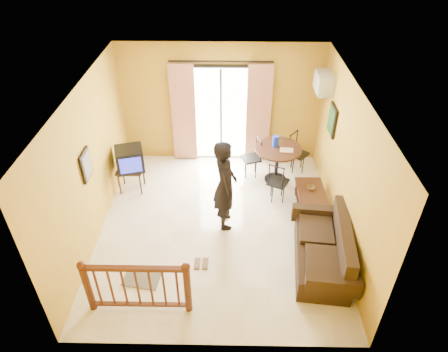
{
  "coord_description": "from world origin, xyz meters",
  "views": [
    {
      "loc": [
        0.21,
        -5.73,
        5.34
      ],
      "look_at": [
        0.11,
        0.2,
        1.06
      ],
      "focal_mm": 32.0,
      "sensor_mm": 36.0,
      "label": 1
    }
  ],
  "objects_px": {
    "dining_table": "(278,155)",
    "sofa": "(325,251)",
    "coffee_table": "(311,197)",
    "television": "(130,159)",
    "standing_person": "(225,185)"
  },
  "relations": [
    {
      "from": "coffee_table",
      "to": "sofa",
      "type": "relative_size",
      "value": 0.51
    },
    {
      "from": "dining_table",
      "to": "sofa",
      "type": "relative_size",
      "value": 0.53
    },
    {
      "from": "television",
      "to": "sofa",
      "type": "relative_size",
      "value": 0.35
    },
    {
      "from": "coffee_table",
      "to": "standing_person",
      "type": "height_order",
      "value": "standing_person"
    },
    {
      "from": "coffee_table",
      "to": "sofa",
      "type": "distance_m",
      "value": 1.52
    },
    {
      "from": "dining_table",
      "to": "sofa",
      "type": "height_order",
      "value": "sofa"
    },
    {
      "from": "dining_table",
      "to": "coffee_table",
      "type": "height_order",
      "value": "dining_table"
    },
    {
      "from": "coffee_table",
      "to": "sofa",
      "type": "xyz_separation_m",
      "value": [
        0.01,
        -1.52,
        0.04
      ]
    },
    {
      "from": "television",
      "to": "coffee_table",
      "type": "height_order",
      "value": "television"
    },
    {
      "from": "coffee_table",
      "to": "dining_table",
      "type": "bearing_deg",
      "value": 121.62
    },
    {
      "from": "television",
      "to": "standing_person",
      "type": "bearing_deg",
      "value": -43.71
    },
    {
      "from": "dining_table",
      "to": "standing_person",
      "type": "xyz_separation_m",
      "value": [
        -1.12,
        -1.45,
        0.25
      ]
    },
    {
      "from": "television",
      "to": "coffee_table",
      "type": "relative_size",
      "value": 0.68
    },
    {
      "from": "coffee_table",
      "to": "standing_person",
      "type": "distance_m",
      "value": 1.89
    },
    {
      "from": "coffee_table",
      "to": "sofa",
      "type": "height_order",
      "value": "sofa"
    }
  ]
}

